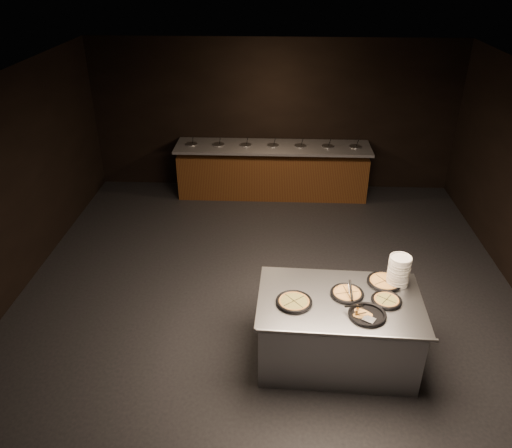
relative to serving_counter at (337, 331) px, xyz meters
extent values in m
cube|color=black|center=(-0.82, 0.95, -0.42)|extent=(7.00, 8.00, 0.01)
cube|color=black|center=(-0.82, 0.95, 2.49)|extent=(7.00, 8.00, 0.01)
cube|color=black|center=(-0.82, 4.95, 1.03)|extent=(7.00, 0.01, 2.90)
cube|color=#5A3515|center=(-0.82, 4.52, 0.01)|extent=(3.60, 0.75, 0.85)
cube|color=slate|center=(-0.82, 4.52, 0.56)|extent=(3.70, 0.83, 0.05)
cube|color=#3C210D|center=(-0.82, 4.52, -0.38)|extent=(3.60, 0.69, 0.08)
cylinder|color=#B9BCC1|center=(-2.37, 4.52, 0.56)|extent=(0.22, 0.22, 0.08)
cylinder|color=#4E7E32|center=(-2.37, 4.52, 0.59)|extent=(0.19, 0.19, 0.02)
cylinder|color=black|center=(-2.34, 4.50, 0.67)|extent=(0.04, 0.10, 0.19)
cylinder|color=#B9BCC1|center=(-1.86, 4.52, 0.56)|extent=(0.22, 0.22, 0.08)
cylinder|color=#4E7E32|center=(-1.86, 4.52, 0.59)|extent=(0.19, 0.19, 0.02)
cylinder|color=black|center=(-1.83, 4.50, 0.67)|extent=(0.04, 0.10, 0.19)
cylinder|color=#B9BCC1|center=(-1.34, 4.52, 0.56)|extent=(0.22, 0.22, 0.08)
cylinder|color=#4E7E32|center=(-1.34, 4.52, 0.59)|extent=(0.19, 0.19, 0.02)
cylinder|color=black|center=(-1.31, 4.50, 0.67)|extent=(0.04, 0.10, 0.19)
cylinder|color=#B9BCC1|center=(-0.82, 4.52, 0.56)|extent=(0.22, 0.22, 0.08)
cylinder|color=#4E7E32|center=(-0.82, 4.52, 0.59)|extent=(0.19, 0.19, 0.02)
cylinder|color=black|center=(-0.79, 4.50, 0.67)|extent=(0.04, 0.10, 0.19)
cylinder|color=#B9BCC1|center=(-0.31, 4.52, 0.56)|extent=(0.22, 0.22, 0.08)
cylinder|color=#4E7E32|center=(-0.31, 4.52, 0.59)|extent=(0.19, 0.19, 0.02)
cylinder|color=black|center=(-0.28, 4.50, 0.67)|extent=(0.04, 0.10, 0.19)
cylinder|color=#B9BCC1|center=(0.21, 4.52, 0.56)|extent=(0.22, 0.22, 0.08)
cylinder|color=#4E7E32|center=(0.21, 4.52, 0.59)|extent=(0.19, 0.19, 0.02)
cylinder|color=black|center=(0.24, 4.50, 0.67)|extent=(0.04, 0.10, 0.19)
cylinder|color=#B9BCC1|center=(0.73, 4.52, 0.56)|extent=(0.22, 0.22, 0.08)
cylinder|color=#4E7E32|center=(0.73, 4.52, 0.59)|extent=(0.19, 0.19, 0.02)
cylinder|color=black|center=(0.76, 4.50, 0.67)|extent=(0.04, 0.10, 0.19)
cube|color=#B9BCC1|center=(0.00, 0.00, -0.03)|extent=(1.78, 1.13, 0.78)
cube|color=#B9BCC1|center=(0.00, 0.00, 0.43)|extent=(1.86, 1.21, 0.04)
cylinder|color=#B9BCC1|center=(0.00, -0.57, 0.43)|extent=(1.82, 0.11, 0.04)
cylinder|color=white|center=(0.68, 0.32, 0.63)|extent=(0.25, 0.25, 0.36)
cylinder|color=black|center=(-0.51, -0.09, 0.46)|extent=(0.38, 0.38, 0.01)
torus|color=black|center=(-0.51, -0.09, 0.47)|extent=(0.40, 0.40, 0.04)
torus|color=#A7742B|center=(-0.51, -0.09, 0.48)|extent=(0.34, 0.34, 0.03)
cylinder|color=tan|center=(-0.51, -0.09, 0.47)|extent=(0.30, 0.30, 0.02)
cube|color=black|center=(-0.51, -0.09, 0.48)|extent=(0.19, 0.24, 0.00)
cube|color=black|center=(-0.51, -0.09, 0.48)|extent=(0.24, 0.19, 0.00)
cylinder|color=black|center=(0.08, 0.09, 0.46)|extent=(0.35, 0.35, 0.01)
torus|color=black|center=(0.08, 0.09, 0.47)|extent=(0.38, 0.38, 0.04)
torus|color=#A7742B|center=(0.08, 0.09, 0.48)|extent=(0.32, 0.32, 0.03)
cylinder|color=#E3C152|center=(0.08, 0.09, 0.47)|extent=(0.27, 0.27, 0.02)
cube|color=black|center=(0.08, 0.09, 0.48)|extent=(0.07, 0.27, 0.00)
cube|color=black|center=(0.08, 0.09, 0.48)|extent=(0.27, 0.07, 0.00)
cylinder|color=black|center=(0.55, 0.33, 0.46)|extent=(0.39, 0.39, 0.01)
torus|color=black|center=(0.55, 0.33, 0.47)|extent=(0.41, 0.41, 0.04)
torus|color=#A7742B|center=(0.55, 0.33, 0.48)|extent=(0.35, 0.35, 0.03)
cylinder|color=#E3C152|center=(0.55, 0.33, 0.47)|extent=(0.31, 0.31, 0.02)
cube|color=black|center=(0.55, 0.33, 0.48)|extent=(0.17, 0.26, 0.00)
cube|color=black|center=(0.55, 0.33, 0.48)|extent=(0.26, 0.17, 0.00)
cylinder|color=black|center=(0.26, -0.27, 0.46)|extent=(0.38, 0.38, 0.01)
torus|color=black|center=(0.26, -0.27, 0.47)|extent=(0.41, 0.41, 0.04)
cylinder|color=black|center=(0.50, -0.02, 0.46)|extent=(0.31, 0.31, 0.01)
torus|color=black|center=(0.50, -0.02, 0.47)|extent=(0.34, 0.34, 0.04)
torus|color=#A7742B|center=(0.50, -0.02, 0.48)|extent=(0.28, 0.28, 0.03)
cylinder|color=tan|center=(0.50, -0.02, 0.47)|extent=(0.23, 0.23, 0.02)
cube|color=black|center=(0.50, -0.02, 0.48)|extent=(0.14, 0.19, 0.00)
cube|color=black|center=(0.50, -0.02, 0.48)|extent=(0.19, 0.14, 0.00)
cube|color=#B9BCC1|center=(0.10, 0.20, 0.47)|extent=(0.11, 0.13, 0.00)
cylinder|color=black|center=(0.11, 0.02, 0.56)|extent=(0.04, 0.23, 0.14)
cylinder|color=#B9BCC1|center=(0.10, 0.11, 0.51)|extent=(0.02, 0.12, 0.09)
cube|color=#B9BCC1|center=(0.26, -0.35, 0.47)|extent=(0.16, 0.15, 0.00)
cylinder|color=black|center=(0.11, -0.26, 0.56)|extent=(0.19, 0.15, 0.15)
cylinder|color=#B9BCC1|center=(0.19, -0.31, 0.51)|extent=(0.10, 0.08, 0.09)
camera|label=1|loc=(-0.73, -4.47, 3.85)|focal=35.00mm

